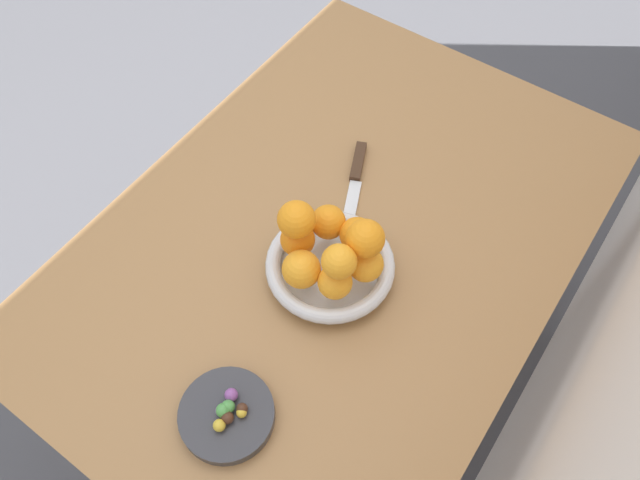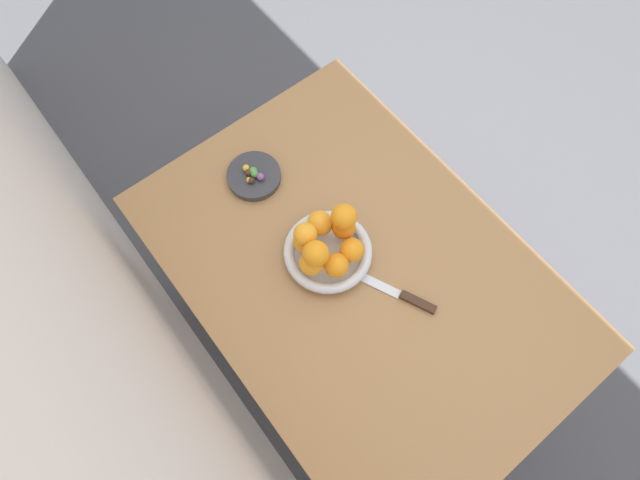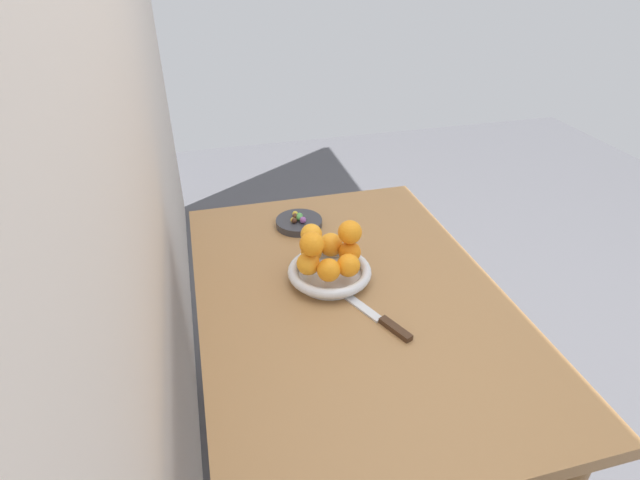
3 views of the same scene
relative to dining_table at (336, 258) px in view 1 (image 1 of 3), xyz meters
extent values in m
plane|color=#4C4C51|center=(0.00, 0.00, -0.65)|extent=(6.00, 6.00, 0.00)
cube|color=#9E7042|center=(0.00, 0.00, 0.07)|extent=(1.10, 0.76, 0.04)
cylinder|color=#9E7042|center=(-0.49, -0.32, -0.30)|extent=(0.05, 0.05, 0.70)
cylinder|color=#9E7042|center=(0.49, -0.32, -0.30)|extent=(0.05, 0.05, 0.70)
cylinder|color=#9E7042|center=(-0.49, 0.32, -0.30)|extent=(0.05, 0.05, 0.70)
cylinder|color=silver|center=(0.08, 0.04, 0.10)|extent=(0.18, 0.18, 0.01)
torus|color=silver|center=(0.08, 0.04, 0.12)|extent=(0.22, 0.22, 0.03)
cylinder|color=#333338|center=(0.37, 0.05, 0.10)|extent=(0.14, 0.14, 0.02)
sphere|color=orange|center=(0.12, 0.07, 0.16)|extent=(0.06, 0.06, 0.06)
sphere|color=orange|center=(0.06, 0.10, 0.16)|extent=(0.06, 0.06, 0.06)
sphere|color=orange|center=(0.02, 0.05, 0.16)|extent=(0.06, 0.06, 0.06)
sphere|color=orange|center=(0.03, 0.00, 0.16)|extent=(0.06, 0.06, 0.06)
sphere|color=orange|center=(0.09, -0.02, 0.16)|extent=(0.06, 0.06, 0.06)
sphere|color=orange|center=(0.13, 0.02, 0.16)|extent=(0.06, 0.06, 0.06)
sphere|color=orange|center=(0.09, -0.02, 0.22)|extent=(0.06, 0.06, 0.06)
sphere|color=orange|center=(0.06, 0.09, 0.22)|extent=(0.06, 0.06, 0.06)
sphere|color=orange|center=(0.11, 0.07, 0.21)|extent=(0.06, 0.06, 0.06)
sphere|color=gold|center=(0.36, 0.07, 0.12)|extent=(0.02, 0.02, 0.02)
sphere|color=#472819|center=(0.35, 0.07, 0.12)|extent=(0.02, 0.02, 0.02)
sphere|color=#4C9947|center=(0.36, 0.05, 0.12)|extent=(0.02, 0.02, 0.02)
sphere|color=gold|center=(0.39, 0.06, 0.12)|extent=(0.02, 0.02, 0.02)
sphere|color=#472819|center=(0.37, 0.06, 0.12)|extent=(0.02, 0.02, 0.02)
sphere|color=#4C9947|center=(0.37, 0.05, 0.12)|extent=(0.02, 0.02, 0.02)
sphere|color=#8C4C99|center=(0.35, 0.04, 0.12)|extent=(0.02, 0.02, 0.02)
sphere|color=#8C4C99|center=(0.37, 0.05, 0.12)|extent=(0.02, 0.02, 0.02)
cube|color=#3F2819|center=(-0.15, -0.06, 0.10)|extent=(0.09, 0.06, 0.01)
cube|color=silver|center=(-0.04, 0.00, 0.09)|extent=(0.16, 0.09, 0.01)
camera|label=1|loc=(0.52, 0.33, 1.02)|focal=35.00mm
camera|label=2|loc=(-0.26, 0.33, 1.25)|focal=28.00mm
camera|label=3|loc=(-0.94, 0.33, 0.87)|focal=28.00mm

